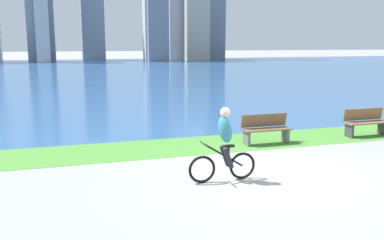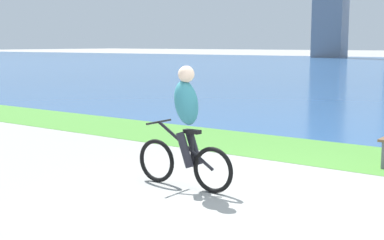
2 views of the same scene
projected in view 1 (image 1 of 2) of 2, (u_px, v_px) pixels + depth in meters
ground_plane at (269, 175)px, 9.77m from camera, size 300.00×300.00×0.00m
grass_strip_bayside at (219, 143)px, 12.84m from camera, size 120.00×2.23×0.01m
bay_water_surface at (103, 71)px, 46.23m from camera, size 300.00×68.89×0.00m
cyclist_lead at (224, 144)px, 9.24m from camera, size 1.57×0.52×1.66m
bench_near_path at (365, 122)px, 13.86m from camera, size 1.50×0.47×0.90m
bench_far_along_path at (266, 129)px, 12.78m from camera, size 1.50×0.47×0.90m
city_skyline_far_shore at (105, 4)px, 69.73m from camera, size 52.76×10.06×26.47m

